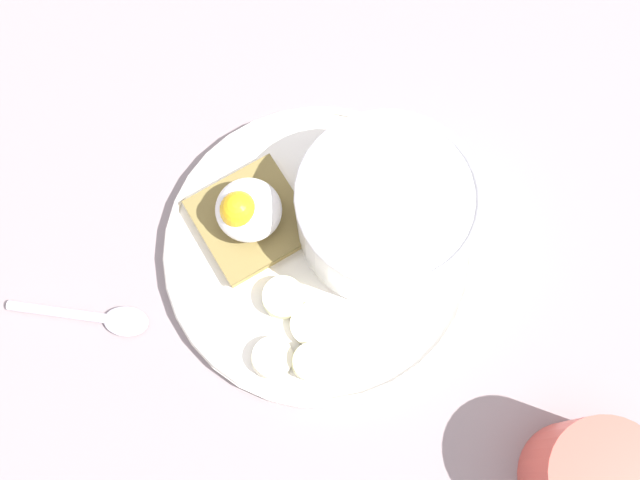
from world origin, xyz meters
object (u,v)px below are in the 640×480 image
at_px(oatmeal_bowl, 385,210).
at_px(poached_egg, 247,210).
at_px(banana_slice_front, 312,325).
at_px(banana_slice_left, 283,298).
at_px(banana_slice_back, 310,362).
at_px(toast_slice, 251,220).
at_px(spoon, 96,317).
at_px(banana_slice_right, 272,358).

bearing_deg(oatmeal_bowl, poached_egg, -128.82).
bearing_deg(banana_slice_front, banana_slice_left, -170.96).
relative_size(poached_egg, banana_slice_back, 1.36).
height_order(oatmeal_bowl, toast_slice, oatmeal_bowl).
height_order(poached_egg, spoon, poached_egg).
bearing_deg(spoon, banana_slice_front, 48.96).
relative_size(oatmeal_bowl, banana_slice_back, 3.59).
xyz_separation_m(banana_slice_front, banana_slice_left, (-0.03, -0.00, 0.00)).
xyz_separation_m(oatmeal_bowl, banana_slice_back, (0.05, -0.12, -0.03)).
distance_m(poached_egg, spoon, 0.15).
bearing_deg(banana_slice_back, oatmeal_bowl, 114.57).
bearing_deg(poached_egg, spoon, -95.84).
xyz_separation_m(banana_slice_back, banana_slice_right, (-0.02, -0.02, -0.00)).
distance_m(toast_slice, poached_egg, 0.02).
xyz_separation_m(banana_slice_left, banana_slice_right, (0.03, -0.03, -0.00)).
bearing_deg(banana_slice_back, poached_egg, 165.32).
bearing_deg(poached_egg, banana_slice_front, -7.27).
relative_size(banana_slice_back, spoon, 0.42).
xyz_separation_m(poached_egg, spoon, (-0.01, -0.14, -0.04)).
relative_size(oatmeal_bowl, toast_slice, 1.53).
distance_m(banana_slice_front, banana_slice_back, 0.03).
relative_size(toast_slice, banana_slice_right, 2.52).
xyz_separation_m(toast_slice, banana_slice_right, (0.10, -0.05, -0.00)).
xyz_separation_m(toast_slice, banana_slice_back, (0.12, -0.03, -0.00)).
height_order(oatmeal_bowl, spoon, oatmeal_bowl).
distance_m(oatmeal_bowl, spoon, 0.24).
bearing_deg(poached_egg, banana_slice_back, -14.68).
relative_size(toast_slice, spoon, 0.98).
bearing_deg(toast_slice, banana_slice_right, -28.51).
height_order(oatmeal_bowl, banana_slice_left, oatmeal_bowl).
relative_size(toast_slice, banana_slice_left, 2.03).
xyz_separation_m(toast_slice, poached_egg, (-0.00, -0.00, 0.02)).
xyz_separation_m(banana_slice_left, spoon, (-0.08, -0.12, -0.01)).
bearing_deg(oatmeal_bowl, spoon, -109.93).
bearing_deg(banana_slice_left, oatmeal_bowl, 90.03).
height_order(toast_slice, banana_slice_right, same).
bearing_deg(spoon, banana_slice_back, 39.45).
xyz_separation_m(poached_egg, banana_slice_front, (0.10, -0.01, -0.03)).
xyz_separation_m(banana_slice_front, banana_slice_right, (0.00, -0.04, 0.00)).
relative_size(banana_slice_front, banana_slice_back, 1.21).
distance_m(oatmeal_bowl, banana_slice_left, 0.11).
bearing_deg(banana_slice_back, spoon, -140.55).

